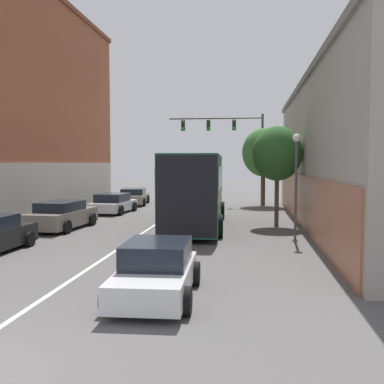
% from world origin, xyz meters
% --- Properties ---
extents(lane_center_line, '(0.14, 44.83, 0.01)m').
position_xyz_m(lane_center_line, '(0.00, 16.41, 0.00)').
color(lane_center_line, silver).
rests_on(lane_center_line, ground_plane).
extents(building_right_storefront, '(6.64, 25.84, 7.42)m').
position_xyz_m(building_right_storefront, '(10.65, 17.92, 3.83)').
color(building_right_storefront, '#9E998E').
rests_on(building_right_storefront, ground_plane).
extents(bus, '(3.12, 10.34, 3.58)m').
position_xyz_m(bus, '(2.18, 16.68, 2.00)').
color(bus, '#145133').
rests_on(bus, ground_plane).
extents(hatchback_foreground, '(2.01, 3.86, 1.31)m').
position_xyz_m(hatchback_foreground, '(2.62, 4.82, 0.62)').
color(hatchback_foreground, silver).
rests_on(hatchback_foreground, ground_plane).
extents(parked_car_left_near, '(2.48, 4.71, 1.25)m').
position_xyz_m(parked_car_left_near, '(-3.96, 28.04, 0.61)').
color(parked_car_left_near, slate).
rests_on(parked_car_left_near, ground_plane).
extents(parked_car_left_far, '(2.25, 4.58, 1.36)m').
position_xyz_m(parked_car_left_far, '(-4.14, 15.07, 0.66)').
color(parked_car_left_far, slate).
rests_on(parked_car_left_far, ground_plane).
extents(parked_car_left_distant, '(2.36, 4.20, 1.26)m').
position_xyz_m(parked_car_left_distant, '(-3.78, 22.17, 0.61)').
color(parked_car_left_distant, silver).
rests_on(parked_car_left_distant, ground_plane).
extents(traffic_signal_gantry, '(7.19, 0.36, 6.89)m').
position_xyz_m(traffic_signal_gantry, '(3.51, 28.81, 5.08)').
color(traffic_signal_gantry, '#514C47').
rests_on(traffic_signal_gantry, ground_plane).
extents(street_lamp, '(0.32, 0.32, 4.37)m').
position_xyz_m(street_lamp, '(6.69, 12.91, 2.57)').
color(street_lamp, '#47474C').
rests_on(street_lamp, ground_plane).
extents(street_tree_near, '(2.50, 2.25, 5.05)m').
position_xyz_m(street_tree_near, '(6.22, 17.50, 3.66)').
color(street_tree_near, brown).
rests_on(street_tree_near, ground_plane).
extents(street_tree_far, '(3.26, 2.94, 5.77)m').
position_xyz_m(street_tree_far, '(5.93, 28.25, 3.97)').
color(street_tree_far, '#4C3823').
rests_on(street_tree_far, ground_plane).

